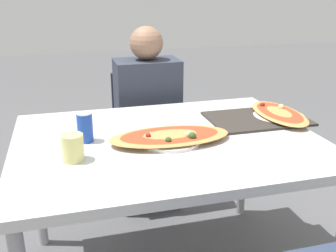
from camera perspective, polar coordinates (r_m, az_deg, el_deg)
The scene contains 8 objects.
dining_table at distance 1.73m, azimuth -0.06°, elevation -3.74°, with size 1.31×1.00×0.74m.
chair_far_seated at distance 2.56m, azimuth -3.38°, elevation -0.49°, with size 0.40×0.40×0.84m.
person_seated at distance 2.40m, azimuth -2.92°, elevation 2.96°, with size 0.38×0.27×1.15m.
pizza_main at distance 1.66m, azimuth 0.24°, elevation -1.58°, with size 0.52×0.26×0.06m.
soda_can at distance 1.69m, azimuth -11.95°, elevation -0.22°, with size 0.07×0.07×0.12m.
drink_glass at distance 1.52m, azimuth -13.65°, elevation -3.07°, with size 0.08×0.08×0.10m.
serving_tray at distance 1.98m, azimuth 12.78°, elevation 1.05°, with size 0.47×0.32×0.01m.
pizza_second at distance 2.04m, azimuth 15.78°, elevation 1.71°, with size 0.25×0.43×0.05m.
Camera 1 is at (-0.41, -1.53, 1.37)m, focal length 42.00 mm.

